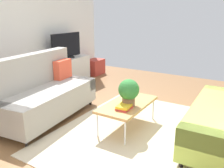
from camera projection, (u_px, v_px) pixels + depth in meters
ground_plane at (118, 128)px, 3.83m from camera, size 7.68×7.68×0.00m
area_rug at (137, 132)px, 3.72m from camera, size 2.90×2.20×0.01m
couch_beige at (44, 93)px, 4.13m from camera, size 1.98×1.04×1.10m
coffee_table at (128, 105)px, 3.75m from camera, size 1.10×0.56×0.42m
tv_console at (67, 70)px, 6.26m from camera, size 1.40×0.44×0.64m
tv at (66, 46)px, 6.07m from camera, size 1.00×0.20×0.64m
storage_trunk at (95, 67)px, 7.14m from camera, size 0.52×0.40×0.44m
potted_plant at (129, 91)px, 3.58m from camera, size 0.31×0.31×0.41m
table_book_0 at (124, 108)px, 3.51m from camera, size 0.24×0.18×0.03m
table_book_1 at (124, 106)px, 3.50m from camera, size 0.26×0.21×0.04m
vase_0 at (48, 59)px, 5.71m from camera, size 0.13×0.13×0.12m
bottle_0 at (57, 58)px, 5.81m from camera, size 0.05×0.05×0.17m
bottle_1 at (60, 56)px, 5.89m from camera, size 0.05×0.05×0.22m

